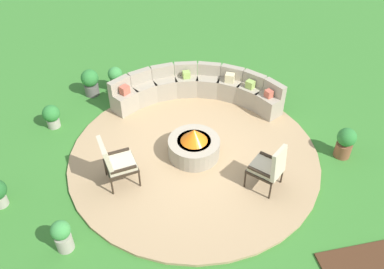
# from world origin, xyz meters

# --- Properties ---
(ground_plane) EXTENTS (24.00, 24.00, 0.00)m
(ground_plane) POSITION_xyz_m (0.00, 0.00, 0.00)
(ground_plane) COLOR #387A2D
(patio_circle) EXTENTS (5.26, 5.26, 0.06)m
(patio_circle) POSITION_xyz_m (0.00, 0.00, 0.03)
(patio_circle) COLOR tan
(patio_circle) RESTS_ON ground_plane
(fire_pit) EXTENTS (1.08, 1.08, 0.68)m
(fire_pit) POSITION_xyz_m (0.00, 0.00, 0.32)
(fire_pit) COLOR #9E937F
(fire_pit) RESTS_ON patio_circle
(curved_stone_bench) EXTENTS (3.97, 1.82, 0.79)m
(curved_stone_bench) POSITION_xyz_m (0.49, 1.90, 0.38)
(curved_stone_bench) COLOR #9E937F
(curved_stone_bench) RESTS_ON patio_circle
(lounge_chair_front_left) EXTENTS (0.71, 0.67, 1.07)m
(lounge_chair_front_left) POSITION_xyz_m (-1.62, -0.45, 0.61)
(lounge_chair_front_left) COLOR #2D2319
(lounge_chair_front_left) RESTS_ON patio_circle
(lounge_chair_front_right) EXTENTS (0.79, 0.82, 1.03)m
(lounge_chair_front_right) POSITION_xyz_m (1.19, -1.17, 0.59)
(lounge_chair_front_right) COLOR #2D2319
(lounge_chair_front_right) RESTS_ON patio_circle
(potted_plant_0) EXTENTS (0.37, 0.37, 0.67)m
(potted_plant_0) POSITION_xyz_m (-1.41, 2.84, 0.38)
(potted_plant_0) COLOR #605B56
(potted_plant_0) RESTS_ON ground_plane
(potted_plant_1) EXTENTS (0.39, 0.39, 0.57)m
(potted_plant_1) POSITION_xyz_m (-2.94, 1.67, 0.31)
(potted_plant_1) COLOR #A89E8E
(potted_plant_1) RESTS_ON ground_plane
(potted_plant_2) EXTENTS (0.43, 0.43, 0.70)m
(potted_plant_2) POSITION_xyz_m (-2.04, 2.80, 0.39)
(potted_plant_2) COLOR #605B56
(potted_plant_2) RESTS_ON ground_plane
(potted_plant_3) EXTENTS (0.39, 0.39, 0.71)m
(potted_plant_3) POSITION_xyz_m (3.08, -0.62, 0.38)
(potted_plant_3) COLOR brown
(potted_plant_3) RESTS_ON ground_plane
(potted_plant_5) EXTENTS (0.33, 0.33, 0.66)m
(potted_plant_5) POSITION_xyz_m (-2.62, -1.75, 0.35)
(potted_plant_5) COLOR #A89E8E
(potted_plant_5) RESTS_ON ground_plane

